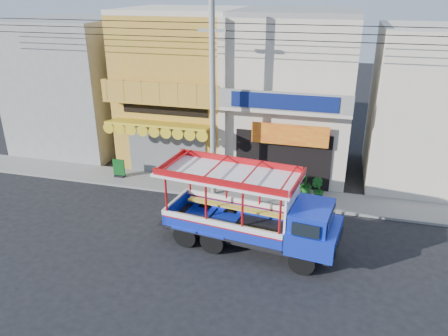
{
  "coord_description": "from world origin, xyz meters",
  "views": [
    {
      "loc": [
        4.35,
        -14.69,
        9.36
      ],
      "look_at": [
        -0.27,
        2.5,
        1.84
      ],
      "focal_mm": 35.0,
      "sensor_mm": 36.0,
      "label": 1
    }
  ],
  "objects_px": {
    "potted_plant_a": "(278,183)",
    "potted_plant_c": "(306,184)",
    "potted_plant_b": "(318,190)",
    "songthaew_truck": "(262,214)",
    "green_sign": "(119,169)",
    "utility_pole": "(216,92)"
  },
  "relations": [
    {
      "from": "potted_plant_a",
      "to": "potted_plant_b",
      "type": "distance_m",
      "value": 1.86
    },
    {
      "from": "potted_plant_b",
      "to": "potted_plant_c",
      "type": "height_order",
      "value": "potted_plant_b"
    },
    {
      "from": "potted_plant_a",
      "to": "potted_plant_b",
      "type": "relative_size",
      "value": 1.03
    },
    {
      "from": "green_sign",
      "to": "utility_pole",
      "type": "bearing_deg",
      "value": -6.6
    },
    {
      "from": "utility_pole",
      "to": "songthaew_truck",
      "type": "distance_m",
      "value": 5.98
    },
    {
      "from": "songthaew_truck",
      "to": "green_sign",
      "type": "xyz_separation_m",
      "value": [
        -8.29,
        4.54,
        -1.01
      ]
    },
    {
      "from": "songthaew_truck",
      "to": "potted_plant_a",
      "type": "bearing_deg",
      "value": 90.61
    },
    {
      "from": "songthaew_truck",
      "to": "potted_plant_c",
      "type": "distance_m",
      "value": 5.23
    },
    {
      "from": "potted_plant_a",
      "to": "potted_plant_c",
      "type": "bearing_deg",
      "value": -42.73
    },
    {
      "from": "potted_plant_c",
      "to": "potted_plant_a",
      "type": "bearing_deg",
      "value": -37.77
    },
    {
      "from": "songthaew_truck",
      "to": "green_sign",
      "type": "bearing_deg",
      "value": 151.26
    },
    {
      "from": "utility_pole",
      "to": "green_sign",
      "type": "relative_size",
      "value": 29.27
    },
    {
      "from": "songthaew_truck",
      "to": "potted_plant_c",
      "type": "xyz_separation_m",
      "value": [
        1.23,
        5.01,
        -0.9
      ]
    },
    {
      "from": "potted_plant_c",
      "to": "potted_plant_b",
      "type": "bearing_deg",
      "value": 83.53
    },
    {
      "from": "songthaew_truck",
      "to": "potted_plant_b",
      "type": "xyz_separation_m",
      "value": [
        1.81,
        4.47,
        -0.87
      ]
    },
    {
      "from": "songthaew_truck",
      "to": "green_sign",
      "type": "relative_size",
      "value": 7.35
    },
    {
      "from": "potted_plant_b",
      "to": "utility_pole",
      "type": "bearing_deg",
      "value": 39.93
    },
    {
      "from": "green_sign",
      "to": "potted_plant_a",
      "type": "bearing_deg",
      "value": 0.63
    },
    {
      "from": "potted_plant_a",
      "to": "potted_plant_b",
      "type": "xyz_separation_m",
      "value": [
        1.86,
        -0.16,
        -0.02
      ]
    },
    {
      "from": "potted_plant_a",
      "to": "potted_plant_b",
      "type": "height_order",
      "value": "potted_plant_a"
    },
    {
      "from": "potted_plant_c",
      "to": "songthaew_truck",
      "type": "bearing_deg",
      "value": 22.25
    },
    {
      "from": "potted_plant_b",
      "to": "songthaew_truck",
      "type": "bearing_deg",
      "value": 101.13
    }
  ]
}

